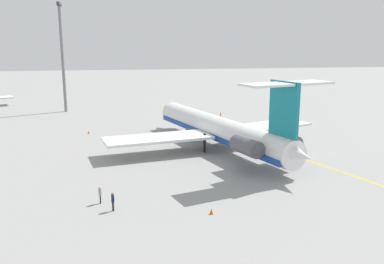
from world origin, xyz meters
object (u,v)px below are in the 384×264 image
at_px(main_jetliner, 222,130).
at_px(ground_crew_near_nose, 100,193).
at_px(safety_cone_nose, 211,211).
at_px(light_mast, 62,53).
at_px(ground_crew_portside, 220,116).
at_px(ground_crew_near_tail, 113,200).
at_px(safety_cone_wingtip, 89,132).

height_order(main_jetliner, ground_crew_near_nose, main_jetliner).
height_order(safety_cone_nose, light_mast, light_mast).
bearing_deg(ground_crew_portside, safety_cone_nose, 95.47).
xyz_separation_m(ground_crew_near_tail, safety_cone_wingtip, (35.40, 4.60, -0.87)).
xyz_separation_m(ground_crew_near_tail, ground_crew_portside, (42.99, -21.24, -0.05)).
distance_m(ground_crew_near_tail, safety_cone_wingtip, 35.70).
bearing_deg(safety_cone_nose, ground_crew_portside, -15.06).
distance_m(safety_cone_wingtip, light_mast, 29.48).
distance_m(ground_crew_near_nose, safety_cone_nose, 11.27).
xyz_separation_m(ground_crew_portside, safety_cone_nose, (-45.37, 12.21, -0.83)).
bearing_deg(ground_crew_near_nose, safety_cone_nose, 166.39).
bearing_deg(light_mast, ground_crew_portside, -118.67).
xyz_separation_m(ground_crew_portside, safety_cone_wingtip, (-7.60, 25.85, -0.83)).
bearing_deg(light_mast, ground_crew_near_tail, -169.35).
bearing_deg(light_mast, ground_crew_near_nose, -170.17).
height_order(main_jetliner, safety_cone_wingtip, main_jetliner).
distance_m(ground_crew_near_tail, light_mast, 63.14).
distance_m(main_jetliner, safety_cone_wingtip, 25.49).
xyz_separation_m(main_jetliner, safety_cone_wingtip, (15.09, 20.35, -2.83)).
xyz_separation_m(main_jetliner, light_mast, (40.56, 27.20, 10.34)).
xyz_separation_m(ground_crew_near_tail, light_mast, (60.87, 11.45, 12.29)).
bearing_deg(ground_crew_portside, ground_crew_near_nose, 81.69).
relative_size(safety_cone_nose, safety_cone_wingtip, 1.00).
distance_m(main_jetliner, light_mast, 49.91).
bearing_deg(main_jetliner, ground_crew_near_tail, 125.48).
relative_size(ground_crew_near_nose, light_mast, 0.07).
height_order(ground_crew_near_tail, light_mast, light_mast).
distance_m(main_jetliner, ground_crew_near_nose, 25.00).
height_order(safety_cone_wingtip, light_mast, light_mast).
bearing_deg(safety_cone_nose, ground_crew_near_tail, 75.23).
distance_m(main_jetliner, ground_crew_near_tail, 25.78).
xyz_separation_m(main_jetliner, ground_crew_near_nose, (-18.21, 17.02, -1.97)).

